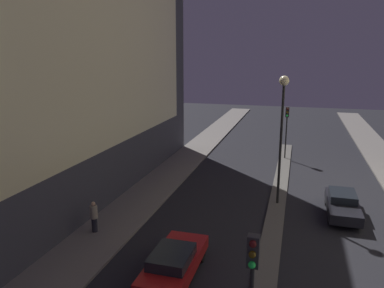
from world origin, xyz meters
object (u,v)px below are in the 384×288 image
Objects in this scene: street_lamp at (282,112)px; car_right_lane at (342,204)px; traffic_light_mid at (287,121)px; traffic_light_near at (252,279)px; pedestrian_on_left_sidewalk at (94,216)px; car_left_lane at (174,262)px.

car_right_lane is at bearing -9.16° from street_lamp.
street_lamp reaches higher than traffic_light_mid.
traffic_light_near is 1.00× the size of traffic_light_mid.
street_lamp reaches higher than pedestrian_on_left_sidewalk.
car_left_lane is 5.99m from pedestrian_on_left_sidewalk.
car_left_lane is at bearing -26.11° from pedestrian_on_left_sidewalk.
traffic_light_near reaches higher than pedestrian_on_left_sidewalk.
car_right_lane is (3.82, -0.62, -5.29)m from street_lamp.
pedestrian_on_left_sidewalk is (-9.19, -6.87, -4.97)m from street_lamp.
car_left_lane is at bearing -130.68° from car_right_lane.
traffic_light_near is at bearing -38.57° from pedestrian_on_left_sidewalk.
street_lamp is at bearing -90.00° from traffic_light_mid.
traffic_light_near and traffic_light_mid have the same top height.
traffic_light_near is 2.76× the size of pedestrian_on_left_sidewalk.
traffic_light_near is at bearing -50.88° from car_left_lane.
pedestrian_on_left_sidewalk is (-9.19, 7.33, -2.53)m from traffic_light_near.
car_right_lane is 14.44m from pedestrian_on_left_sidewalk.
pedestrian_on_left_sidewalk is at bearing -116.97° from traffic_light_mid.
pedestrian_on_left_sidewalk is at bearing 141.43° from traffic_light_near.
car_right_lane is 2.70× the size of pedestrian_on_left_sidewalk.
car_right_lane is at bearing 49.32° from car_left_lane.
street_lamp is 6.55m from car_right_lane.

